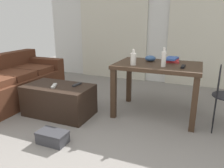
{
  "coord_description": "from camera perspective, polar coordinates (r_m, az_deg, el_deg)",
  "views": [
    {
      "loc": [
        0.88,
        -1.14,
        1.32
      ],
      "look_at": [
        -0.28,
        1.7,
        0.41
      ],
      "focal_mm": 34.45,
      "sensor_mm": 36.0,
      "label": 1
    }
  ],
  "objects": [
    {
      "name": "ground_plane",
      "position": [
        3.01,
        2.96,
        -9.61
      ],
      "size": [
        8.69,
        8.69,
        0.0
      ],
      "primitive_type": "plane",
      "color": "gray"
    },
    {
      "name": "wall_back",
      "position": [
        4.84,
        12.34,
        16.14
      ],
      "size": [
        5.36,
        0.1,
        2.65
      ],
      "primitive_type": "cube",
      "color": "silver",
      "rests_on": "ground"
    },
    {
      "name": "curtains",
      "position": [
        4.77,
        11.97,
        13.38
      ],
      "size": [
        3.67,
        0.03,
        2.18
      ],
      "color": "beige",
      "rests_on": "ground"
    },
    {
      "name": "couch",
      "position": [
        3.97,
        -25.4,
        0.09
      ],
      "size": [
        0.89,
        1.81,
        0.77
      ],
      "color": "#4C2819",
      "rests_on": "ground"
    },
    {
      "name": "coffee_table",
      "position": [
        3.2,
        -13.86,
        -4.14
      ],
      "size": [
        0.96,
        0.55,
        0.44
      ],
      "color": "black",
      "rests_on": "ground"
    },
    {
      "name": "craft_table",
      "position": [
        3.07,
        12.0,
        3.24
      ],
      "size": [
        1.15,
        0.79,
        0.75
      ],
      "color": "#382619",
      "rests_on": "ground"
    },
    {
      "name": "wire_chair",
      "position": [
        2.89,
        27.62,
        -1.5
      ],
      "size": [
        0.38,
        0.39,
        0.83
      ],
      "color": "black",
      "rests_on": "ground"
    },
    {
      "name": "bottle_near",
      "position": [
        2.88,
        5.67,
        6.69
      ],
      "size": [
        0.08,
        0.08,
        0.21
      ],
      "color": "beige",
      "rests_on": "craft_table"
    },
    {
      "name": "bottle_far",
      "position": [
        2.83,
        13.57,
        6.52
      ],
      "size": [
        0.06,
        0.06,
        0.25
      ],
      "color": "beige",
      "rests_on": "craft_table"
    },
    {
      "name": "bowl",
      "position": [
        3.2,
        10.15,
        6.72
      ],
      "size": [
        0.16,
        0.16,
        0.08
      ],
      "primitive_type": "ellipsoid",
      "color": "#2D4C7A",
      "rests_on": "craft_table"
    },
    {
      "name": "book_stack",
      "position": [
        3.22,
        15.53,
        6.24
      ],
      "size": [
        0.22,
        0.3,
        0.06
      ],
      "color": "red",
      "rests_on": "craft_table"
    },
    {
      "name": "tv_remote_on_table",
      "position": [
        2.87,
        18.35,
        4.42
      ],
      "size": [
        0.05,
        0.17,
        0.03
      ],
      "primitive_type": "cube",
      "rotation": [
        0.0,
        0.0,
        -0.04
      ],
      "color": "black",
      "rests_on": "craft_table"
    },
    {
      "name": "scissors",
      "position": [
        3.11,
        5.39,
        5.89
      ],
      "size": [
        0.08,
        0.11,
        0.0
      ],
      "color": "#9EA0A5",
      "rests_on": "craft_table"
    },
    {
      "name": "tv_remote_primary",
      "position": [
        3.1,
        -15.13,
        -0.42
      ],
      "size": [
        0.12,
        0.19,
        0.02
      ],
      "primitive_type": "cube",
      "rotation": [
        0.0,
        0.0,
        0.43
      ],
      "color": "#B7B7B2",
      "rests_on": "coffee_table"
    },
    {
      "name": "tv_remote_secondary",
      "position": [
        3.09,
        -9.29,
        -0.15
      ],
      "size": [
        0.06,
        0.18,
        0.02
      ],
      "primitive_type": "cube",
      "rotation": [
        0.0,
        0.0,
        -0.08
      ],
      "color": "#232326",
      "rests_on": "coffee_table"
    },
    {
      "name": "shoebox",
      "position": [
        2.56,
        -15.48,
        -13.45
      ],
      "size": [
        0.34,
        0.2,
        0.14
      ],
      "color": "#38383D",
      "rests_on": "ground"
    }
  ]
}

